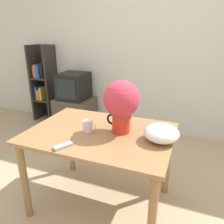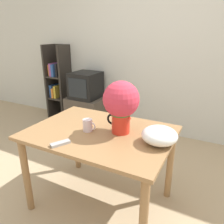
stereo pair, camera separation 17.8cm
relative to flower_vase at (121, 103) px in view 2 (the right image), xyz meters
The scene contains 10 objects.
ground_plane 1.02m from the flower_vase, 131.23° to the right, with size 12.00×12.00×0.00m, color tan.
wall_back 1.75m from the flower_vase, 95.60° to the left, with size 8.00×0.05×2.60m.
table 0.40m from the flower_vase, 159.02° to the right, with size 1.19×0.85×0.74m.
flower_vase is the anchor object (origin of this frame).
coffee_mug 0.34m from the flower_vase, 157.24° to the right, with size 0.12×0.08×0.10m.
white_bowl 0.39m from the flower_vase, ahead, with size 0.27×0.27×0.13m.
remote_control 0.55m from the flower_vase, 127.10° to the right, with size 0.11×0.15×0.02m.
tv_stand 2.03m from the flower_vase, 132.60° to the left, with size 0.60×0.48×0.50m.
tv_set 1.91m from the flower_vase, 132.65° to the left, with size 0.43×0.46×0.42m.
bookshelf 2.53m from the flower_vase, 142.02° to the left, with size 0.37×0.33×1.32m.
Camera 2 is at (0.86, -1.30, 1.52)m, focal length 35.00 mm.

